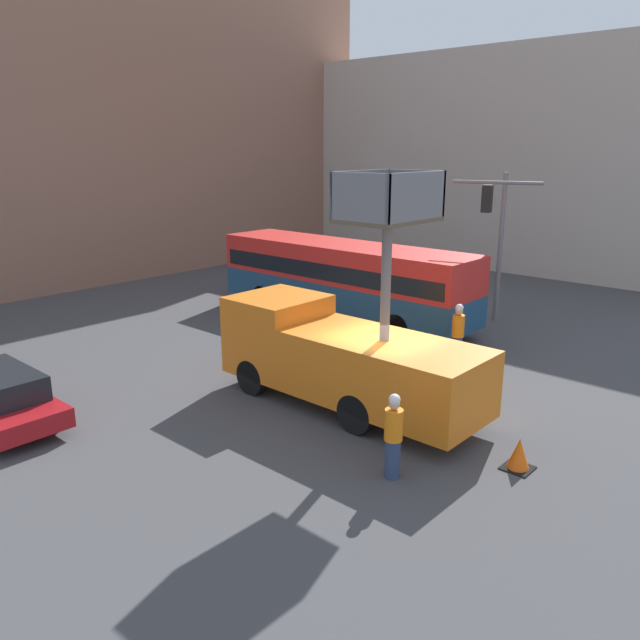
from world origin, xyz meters
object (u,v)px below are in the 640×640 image
at_px(city_bus, 344,275).
at_px(road_worker_directing, 458,334).
at_px(traffic_light_pole, 496,225).
at_px(utility_truck, 343,353).
at_px(traffic_cone_near_truck, 519,455).
at_px(road_worker_near_truck, 393,436).

xyz_separation_m(city_bus, road_worker_directing, (-1.70, -6.09, -0.79)).
bearing_deg(traffic_light_pole, utility_truck, -176.34).
relative_size(city_bus, traffic_cone_near_truck, 15.88).
height_order(traffic_light_pole, road_worker_near_truck, traffic_light_pole).
bearing_deg(traffic_cone_near_truck, utility_truck, 88.86).
height_order(utility_truck, traffic_light_pole, utility_truck).
bearing_deg(city_bus, road_worker_near_truck, 130.31).
distance_m(city_bus, road_worker_near_truck, 12.44).
distance_m(utility_truck, city_bus, 8.68).
bearing_deg(city_bus, traffic_light_pole, -155.64).
height_order(city_bus, traffic_light_pole, traffic_light_pole).
relative_size(city_bus, traffic_light_pole, 1.93).
distance_m(road_worker_near_truck, road_worker_directing, 7.61).
bearing_deg(road_worker_near_truck, traffic_cone_near_truck, 55.07).
xyz_separation_m(road_worker_near_truck, traffic_cone_near_truck, (2.08, -1.80, -0.60)).
bearing_deg(utility_truck, city_bus, 39.72).
xyz_separation_m(city_bus, road_worker_near_truck, (-8.85, -8.70, -0.85)).
height_order(utility_truck, traffic_cone_near_truck, utility_truck).
height_order(road_worker_near_truck, traffic_cone_near_truck, road_worker_near_truck).
bearing_deg(utility_truck, traffic_cone_near_truck, -91.14).
bearing_deg(traffic_cone_near_truck, city_bus, 57.20).
height_order(utility_truck, road_worker_directing, utility_truck).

